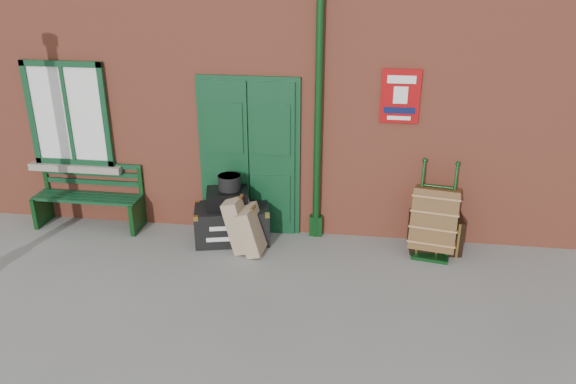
% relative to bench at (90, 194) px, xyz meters
% --- Properties ---
extents(ground, '(80.00, 80.00, 0.00)m').
position_rel_bench_xyz_m(ground, '(2.68, -1.33, -0.48)').
color(ground, gray).
rests_on(ground, ground).
extents(station_building, '(10.30, 4.30, 4.36)m').
position_rel_bench_xyz_m(station_building, '(2.68, 2.17, 1.68)').
color(station_building, '#AF5038').
rests_on(station_building, ground).
extents(bench, '(1.56, 0.50, 0.96)m').
position_rel_bench_xyz_m(bench, '(0.00, 0.00, 0.00)').
color(bench, '#103C20').
rests_on(bench, ground).
extents(houdini_trunk, '(1.12, 0.79, 0.51)m').
position_rel_bench_xyz_m(houdini_trunk, '(2.19, -0.21, -0.23)').
color(houdini_trunk, black).
rests_on(houdini_trunk, ground).
extents(strongbox, '(0.64, 0.53, 0.25)m').
position_rel_bench_xyz_m(strongbox, '(2.14, -0.21, 0.15)').
color(strongbox, black).
rests_on(strongbox, houdini_trunk).
extents(hatbox, '(0.37, 0.37, 0.20)m').
position_rel_bench_xyz_m(hatbox, '(2.17, -0.18, 0.38)').
color(hatbox, black).
rests_on(hatbox, strongbox).
extents(suitcase_back, '(0.42, 0.55, 0.76)m').
position_rel_bench_xyz_m(suitcase_back, '(2.35, -0.40, -0.11)').
color(suitcase_back, tan).
rests_on(suitcase_back, ground).
extents(suitcase_front, '(0.38, 0.50, 0.65)m').
position_rel_bench_xyz_m(suitcase_front, '(2.53, -0.50, -0.16)').
color(suitcase_front, tan).
rests_on(suitcase_front, ground).
extents(porter_trolley, '(0.69, 0.73, 1.23)m').
position_rel_bench_xyz_m(porter_trolley, '(4.94, -0.16, -0.01)').
color(porter_trolley, '#0D3714').
rests_on(porter_trolley, ground).
extents(dark_trunk, '(0.70, 0.48, 0.49)m').
position_rel_bench_xyz_m(dark_trunk, '(4.98, -0.08, -0.24)').
color(dark_trunk, black).
rests_on(dark_trunk, ground).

